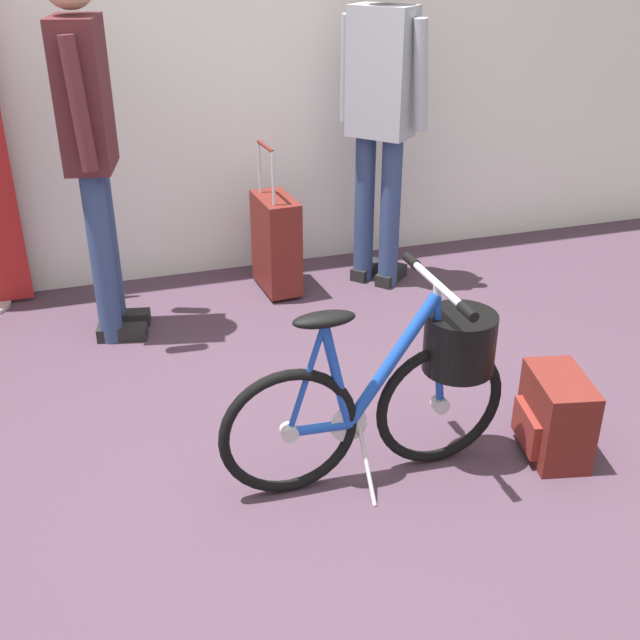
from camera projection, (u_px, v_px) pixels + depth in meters
name	position (u px, v px, depth m)	size (l,w,h in m)	color
ground_plane	(330.00, 497.00, 2.82)	(6.37, 6.37, 0.00)	#473342
folding_bike_foreground	(401.00, 383.00, 2.80)	(1.09, 0.53, 0.77)	black
visitor_near_wall	(89.00, 131.00, 3.50)	(0.32, 0.53, 1.75)	navy
visitor_browsing	(381.00, 104.00, 4.07)	(0.39, 0.42, 1.74)	navy
rolling_suitcase	(276.00, 243.00, 4.29)	(0.20, 0.37, 0.83)	maroon
backpack_on_floor	(555.00, 416.00, 2.99)	(0.28, 0.37, 0.33)	maroon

